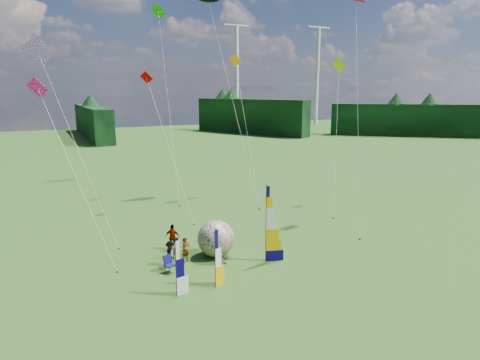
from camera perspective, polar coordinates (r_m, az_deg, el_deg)
name	(u,v)px	position (r m, az deg, el deg)	size (l,w,h in m)	color
ground	(284,281)	(26.46, 5.87, -13.20)	(220.00, 220.00, 0.00)	#405723
treeline_ring	(285,217)	(25.02, 6.07, -4.88)	(210.00, 210.00, 8.00)	#174A1D
turbine_left	(317,77)	(141.93, 10.24, 13.39)	(8.00, 1.20, 30.00)	silver
turbine_right	(237,76)	(135.27, -0.44, 13.65)	(8.00, 1.20, 30.00)	silver
feather_banner_main	(266,224)	(28.13, 3.48, -5.94)	(1.39, 0.10, 5.16)	#080246
side_banner_left	(215,259)	(24.84, -3.33, -10.48)	(0.97, 0.10, 3.49)	#E5AC00
side_banner_far	(176,269)	(24.10, -8.53, -11.70)	(0.95, 0.10, 3.22)	white
bol_inflatable	(216,239)	(29.45, -3.24, -7.80)	(2.53, 2.53, 2.53)	#140784
spectator_a	(186,250)	(28.85, -7.27, -9.23)	(0.61, 0.40, 1.66)	#66594C
spectator_b	(177,248)	(29.46, -8.38, -8.98)	(0.73, 0.36, 1.50)	#66594C
spectator_c	(170,253)	(28.45, -9.29, -9.64)	(1.06, 0.39, 1.64)	#66594C
spectator_d	(173,237)	(31.07, -8.96, -7.52)	(1.09, 0.44, 1.86)	#66594C
camp_chair	(170,264)	(27.50, -9.30, -11.01)	(0.65, 0.65, 1.12)	#0C0C44
kite_whale	(232,89)	(44.54, -1.11, 12.04)	(3.59, 14.41, 22.48)	black
kite_rainbow_delta	(77,136)	(33.26, -20.96, 5.47)	(7.59, 9.97, 15.80)	#F25335
kite_parafoil	(358,102)	(36.45, 15.51, 10.00)	(7.73, 10.52, 20.44)	#BD1800
small_kite_red	(169,142)	(38.62, -9.46, 5.02)	(3.48, 10.09, 13.28)	#E90000
small_kite_orange	(247,125)	(43.44, 0.90, 7.36)	(3.96, 11.29, 15.41)	orange
small_kite_yellow	(337,131)	(41.59, 12.76, 6.44)	(7.49, 9.01, 14.80)	#E9F703
small_kite_pink	(76,169)	(29.08, -21.05, 1.32)	(5.75, 7.76, 12.49)	#FD2191
small_kite_green	(168,97)	(45.30, -9.55, 10.81)	(3.75, 11.64, 20.80)	#16C60C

